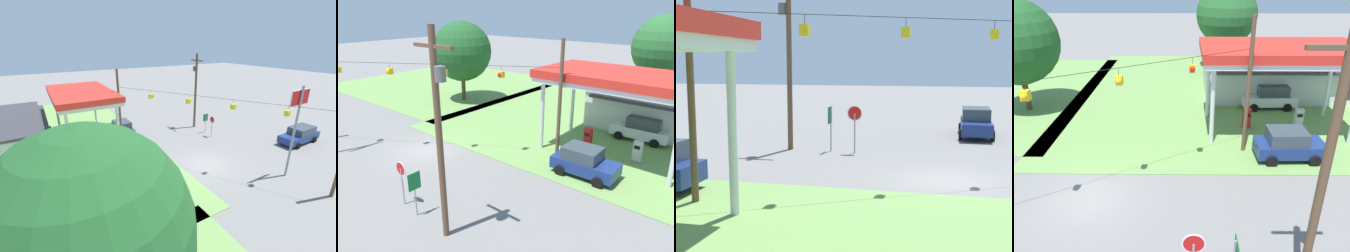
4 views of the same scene
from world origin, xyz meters
TOP-DOWN VIEW (x-y plane):
  - ground_plane at (0.00, 0.00)m, footprint 160.00×160.00m
  - grass_verge_station_corner at (12.74, 16.21)m, footprint 36.00×28.00m
  - gas_station_canopy at (10.74, 8.17)m, footprint 10.33×5.87m
  - gas_station_store at (12.64, 16.19)m, footprint 12.79×8.47m
  - fuel_pump_near at (8.91, 8.17)m, footprint 0.71×0.56m
  - fuel_pump_far at (12.56, 8.17)m, footprint 0.71×0.56m
  - car_at_pumps_front at (10.69, 4.11)m, footprint 4.05×2.19m
  - car_at_pumps_rear at (11.44, 12.24)m, footprint 4.41×2.22m
  - stop_sign_roadside at (4.88, -4.91)m, footprint 0.80×0.08m
  - utility_pole_main at (8.57, -5.13)m, footprint 2.20×0.44m
  - signal_span_gantry at (0.00, -0.01)m, footprint 16.64×10.24m
  - tree_behind_station at (9.04, 24.25)m, footprint 6.62×6.62m
  - tree_west_verge at (-8.07, 11.58)m, footprint 6.37×6.37m

SIDE VIEW (x-z plane):
  - ground_plane at x=0.00m, z-range 0.00..0.00m
  - grass_verge_station_corner at x=12.74m, z-range 0.00..0.04m
  - fuel_pump_near at x=8.91m, z-range -0.04..1.49m
  - fuel_pump_far at x=12.56m, z-range -0.04..1.49m
  - car_at_pumps_front at x=10.69m, z-range 0.02..1.87m
  - car_at_pumps_rear at x=11.44m, z-range 0.01..1.94m
  - gas_station_store at x=12.64m, z-range 0.01..3.48m
  - stop_sign_roadside at x=4.88m, z-range 0.56..3.06m
  - signal_span_gantry at x=0.00m, z-range 0.38..8.53m
  - utility_pole_main at x=8.57m, z-range 0.56..9.89m
  - gas_station_canopy at x=10.74m, z-range 2.43..8.34m
  - tree_west_verge at x=-8.07m, z-range 1.10..9.68m
  - tree_behind_station at x=9.04m, z-range 1.33..10.64m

